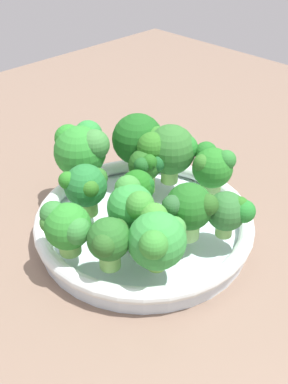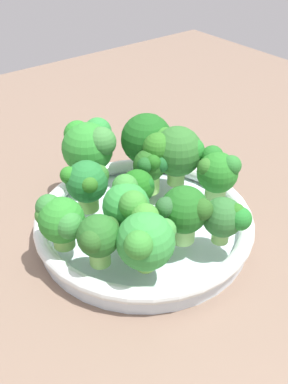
{
  "view_description": "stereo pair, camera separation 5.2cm",
  "coord_description": "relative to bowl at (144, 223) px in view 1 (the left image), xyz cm",
  "views": [
    {
      "loc": [
        -27.57,
        31.25,
        36.33
      ],
      "look_at": [
        2.83,
        1.13,
        6.27
      ],
      "focal_mm": 42.46,
      "sensor_mm": 36.0,
      "label": 1
    },
    {
      "loc": [
        -31.01,
        27.32,
        36.33
      ],
      "look_at": [
        2.83,
        1.13,
        6.27
      ],
      "focal_mm": 42.46,
      "sensor_mm": 36.0,
      "label": 2
    }
  ],
  "objects": [
    {
      "name": "ground_plane",
      "position": [
        -2.83,
        -1.13,
        -2.92
      ],
      "size": [
        130.0,
        130.0,
        2.5
      ],
      "primitive_type": "cube",
      "color": "#7A6251"
    },
    {
      "name": "bowl",
      "position": [
        0.0,
        0.0,
        0.0
      ],
      "size": [
        26.27,
        26.27,
        3.27
      ],
      "color": "silver",
      "rests_on": "ground_plane"
    },
    {
      "name": "broccoli_floret_0",
      "position": [
        10.36,
        0.79,
        6.53
      ],
      "size": [
        7.2,
        7.01,
        7.86
      ],
      "color": "#75C253",
      "rests_on": "bowl"
    },
    {
      "name": "broccoli_floret_1",
      "position": [
        7.11,
        -6.15,
        6.37
      ],
      "size": [
        7.15,
        6.73,
        8.19
      ],
      "color": "#9ACD65",
      "rests_on": "bowl"
    },
    {
      "name": "broccoli_floret_2",
      "position": [
        -6.36,
        -0.5,
        5.59
      ],
      "size": [
        5.61,
        5.8,
        6.68
      ],
      "color": "#9BD872",
      "rests_on": "bowl"
    },
    {
      "name": "broccoli_floret_3",
      "position": [
        2.73,
        -6.92,
        6.44
      ],
      "size": [
        6.96,
        7.4,
        7.89
      ],
      "color": "#9AD269",
      "rests_on": "bowl"
    },
    {
      "name": "broccoli_floret_4",
      "position": [
        0.64,
        0.55,
        4.9
      ],
      "size": [
        4.05,
        4.03,
        5.65
      ],
      "color": "#9ACE6C",
      "rests_on": "bowl"
    },
    {
      "name": "broccoli_floret_5",
      "position": [
        -3.98,
        8.77,
        5.09
      ],
      "size": [
        4.4,
        4.87,
        5.82
      ],
      "color": "#7ABE59",
      "rests_on": "bowl"
    },
    {
      "name": "broccoli_floret_6",
      "position": [
        4.66,
        4.72,
        5.4
      ],
      "size": [
        5.08,
        5.37,
        6.37
      ],
      "color": "#88C457",
      "rests_on": "bowl"
    },
    {
      "name": "broccoli_floret_7",
      "position": [
        -9.36,
        -3.68,
        4.85
      ],
      "size": [
        5.1,
        4.36,
        5.44
      ],
      "color": "#87B95D",
      "rests_on": "bowl"
    },
    {
      "name": "broccoli_floret_8",
      "position": [
        -2.1,
        3.91,
        5.83
      ],
      "size": [
        6.09,
        5.13,
        6.89
      ],
      "color": "#87BA5D",
      "rests_on": "bowl"
    },
    {
      "name": "broccoli_floret_9",
      "position": [
        -2.42,
        -9.06,
        5.29
      ],
      "size": [
        5.6,
        5.08,
        6.15
      ],
      "color": "#92C86A",
      "rests_on": "bowl"
    },
    {
      "name": "broccoli_floret_10",
      "position": [
        -7.3,
        5.41,
        5.35
      ],
      "size": [
        6.03,
        6.52,
        6.49
      ],
      "color": "#89BF4D",
      "rests_on": "bowl"
    },
    {
      "name": "broccoli_floret_11",
      "position": [
        3.02,
        -3.31,
        5.15
      ],
      "size": [
        4.32,
        4.34,
        5.82
      ],
      "color": "#9DD966",
      "rests_on": "bowl"
    },
    {
      "name": "broccoli_floret_12",
      "position": [
        0.75,
        10.46,
        5.12
      ],
      "size": [
        5.99,
        4.95,
        5.94
      ],
      "color": "#7FC058",
      "rests_on": "bowl"
    }
  ]
}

